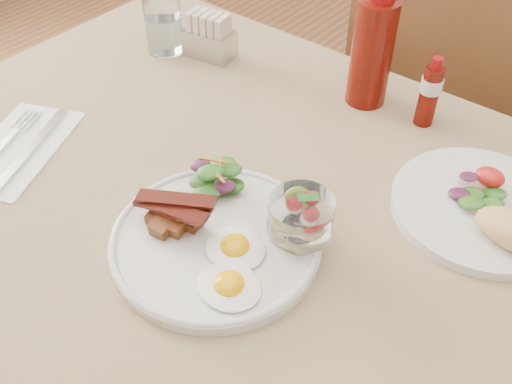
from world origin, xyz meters
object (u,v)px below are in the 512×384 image
Objects in this scene: sugar_caddy at (209,38)px; water_glass at (164,24)px; main_plate at (216,242)px; chair_far at (443,125)px; ketchup_bottle at (372,51)px; fruit_cup at (301,216)px; table at (272,257)px; hot_sauce_bottle at (430,93)px; second_plate at (491,212)px.

sugar_caddy is 0.09m from water_glass.
sugar_caddy reaches higher than main_plate.
ketchup_bottle is (-0.05, -0.34, 0.32)m from chair_far.
fruit_cup is at bearing -84.71° from chair_far.
chair_far is 0.75m from fruit_cup.
water_glass reaches higher than main_plate.
water_glass reaches higher than sugar_caddy.
chair_far is at bearing 90.00° from table.
fruit_cup is at bearing -45.62° from sugar_caddy.
water_glass is at bearing 152.67° from fruit_cup.
sugar_caddy is at bearing 143.20° from table.
hot_sauce_bottle and water_glass have the same top height.
hot_sauce_bottle is at bearing 10.63° from water_glass.
hot_sauce_bottle is (-0.18, 0.15, 0.04)m from second_plate.
hot_sauce_bottle is 1.18× the size of sugar_caddy.
sugar_caddy is (-0.36, 0.27, 0.13)m from table.
ketchup_bottle reaches higher than fruit_cup.
water_glass is (-0.09, -0.04, 0.02)m from sugar_caddy.
second_plate is 0.24m from hot_sauce_bottle.
chair_far reaches higher than fruit_cup.
main_plate is 0.12m from fruit_cup.
chair_far reaches higher than sugar_caddy.
water_glass is at bearing -167.55° from sugar_caddy.
ketchup_bottle reaches higher than chair_far.
sugar_caddy is (-0.60, 0.09, 0.02)m from second_plate.
main_plate is at bearing -105.48° from table.
table is 10.84× the size of hot_sauce_bottle.
sugar_caddy is (-0.31, -0.06, -0.06)m from ketchup_bottle.
second_plate is at bearing -63.76° from chair_far.
fruit_cup reaches higher than table.
chair_far reaches higher than main_plate.
second_plate is (0.24, 0.18, 0.11)m from table.
chair_far is (0.00, 0.66, -0.14)m from table.
main_plate reaches higher than table.
ketchup_bottle is (-0.29, 0.15, 0.08)m from second_plate.
sugar_caddy is at bearing 171.29° from second_plate.
second_plate is 0.33m from ketchup_bottle.
chair_far is 0.47m from ketchup_bottle.
sugar_caddy is (-0.43, 0.30, -0.02)m from fruit_cup.
main_plate is at bearing -134.30° from second_plate.
table is at bearing 74.52° from main_plate.
main_plate is 0.50m from sugar_caddy.
ketchup_bottle is (-0.11, 0.36, 0.03)m from fruit_cup.
ketchup_bottle reaches higher than main_plate.
water_glass is (-0.45, 0.24, 0.14)m from table.
water_glass is (-0.51, 0.26, -0.01)m from fruit_cup.
hot_sauce_bottle is 1.00× the size of water_glass.
sugar_caddy is at bearing -169.65° from ketchup_bottle.
second_plate is 2.45× the size of sugar_caddy.
hot_sauce_bottle is (0.11, 0.00, -0.04)m from ketchup_bottle.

